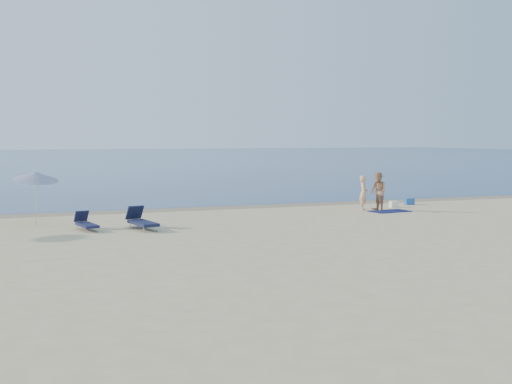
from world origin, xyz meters
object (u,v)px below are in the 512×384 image
at_px(blue_cooler, 409,201).
at_px(umbrella_near, 36,176).
at_px(person_right, 378,191).
at_px(person_left, 364,193).

bearing_deg(blue_cooler, umbrella_near, -169.50).
xyz_separation_m(person_right, blue_cooler, (2.86, 1.83, -0.72)).
xyz_separation_m(person_left, blue_cooler, (3.35, 1.36, -0.63)).
bearing_deg(umbrella_near, blue_cooler, -15.64).
distance_m(person_right, blue_cooler, 3.47).
xyz_separation_m(person_left, person_right, (0.49, -0.46, 0.09)).
bearing_deg(blue_cooler, person_right, -141.26).
bearing_deg(person_right, person_left, -135.15).
bearing_deg(person_right, blue_cooler, 120.92).
distance_m(person_right, umbrella_near, 14.61).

